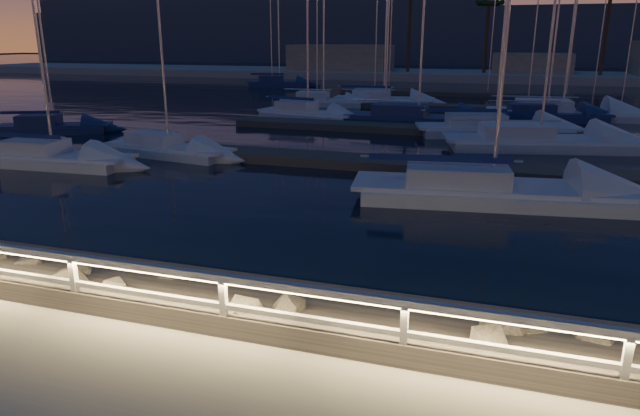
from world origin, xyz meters
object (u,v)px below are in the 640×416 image
(sailboat_a, at_px, (51,126))
(sailboat_f, at_px, (166,147))
(guard_rail, at_px, (166,282))
(sailboat_c, at_px, (491,128))
(sailboat_h, at_px, (534,140))
(sailboat_b, at_px, (50,156))
(sailboat_g, at_px, (414,118))
(sailboat_n, at_px, (383,101))
(sailboat_m, at_px, (278,83))
(sailboat_e, at_px, (306,113))
(sailboat_k, at_px, (543,115))
(sailboat_i, at_px, (321,101))
(sailboat_l, at_px, (558,112))
(sailboat_j, at_px, (381,99))
(sailboat_d, at_px, (484,188))

(sailboat_a, bearing_deg, sailboat_f, -45.35)
(guard_rail, xyz_separation_m, sailboat_c, (4.54, 26.22, -0.92))
(sailboat_h, bearing_deg, sailboat_b, -164.82)
(sailboat_a, relative_size, sailboat_b, 0.89)
(guard_rail, relative_size, sailboat_g, 2.80)
(sailboat_h, height_order, sailboat_n, sailboat_h)
(guard_rail, xyz_separation_m, sailboat_m, (-20.13, 54.95, -0.92))
(sailboat_f, bearing_deg, sailboat_m, 112.98)
(sailboat_e, bearing_deg, sailboat_k, 28.80)
(sailboat_g, bearing_deg, sailboat_c, -29.52)
(sailboat_g, height_order, sailboat_h, sailboat_h)
(sailboat_i, bearing_deg, sailboat_f, -97.42)
(sailboat_a, xyz_separation_m, sailboat_m, (-0.04, 35.67, 0.04))
(sailboat_l, distance_m, sailboat_n, 13.75)
(guard_rail, relative_size, sailboat_k, 3.22)
(sailboat_h, xyz_separation_m, sailboat_i, (-16.02, 14.90, -0.02))
(sailboat_j, relative_size, sailboat_n, 1.12)
(sailboat_c, height_order, sailboat_h, sailboat_h)
(guard_rail, bearing_deg, sailboat_b, 138.45)
(sailboat_i, bearing_deg, sailboat_d, -66.85)
(sailboat_a, xyz_separation_m, sailboat_j, (15.28, 20.95, 0.05))
(sailboat_b, relative_size, sailboat_f, 1.09)
(sailboat_a, relative_size, sailboat_i, 0.91)
(sailboat_n, bearing_deg, sailboat_c, -67.34)
(sailboat_i, xyz_separation_m, sailboat_l, (17.98, -2.44, 0.04))
(sailboat_g, relative_size, sailboat_i, 1.32)
(sailboat_c, relative_size, sailboat_d, 0.94)
(sailboat_d, distance_m, sailboat_k, 21.96)
(sailboat_c, xyz_separation_m, sailboat_k, (3.16, 7.51, -0.03))
(guard_rail, relative_size, sailboat_l, 2.62)
(sailboat_d, bearing_deg, sailboat_j, 100.86)
(sailboat_d, relative_size, sailboat_j, 1.12)
(sailboat_k, height_order, sailboat_m, sailboat_k)
(sailboat_h, distance_m, sailboat_l, 12.62)
(sailboat_b, xyz_separation_m, sailboat_j, (8.71, 28.24, 0.04))
(sailboat_f, bearing_deg, sailboat_l, 54.90)
(guard_rail, distance_m, sailboat_n, 39.43)
(sailboat_a, height_order, sailboat_e, sailboat_e)
(sailboat_a, distance_m, sailboat_n, 25.32)
(sailboat_e, distance_m, sailboat_k, 16.09)
(sailboat_e, xyz_separation_m, sailboat_g, (7.54, -0.38, 0.02))
(sailboat_j, relative_size, sailboat_l, 0.84)
(sailboat_k, bearing_deg, guard_rail, -113.82)
(sailboat_j, bearing_deg, sailboat_h, -60.91)
(sailboat_a, height_order, sailboat_d, sailboat_d)
(sailboat_a, bearing_deg, sailboat_d, -41.26)
(sailboat_j, bearing_deg, sailboat_m, 131.91)
(sailboat_n, bearing_deg, sailboat_j, 98.75)
(sailboat_c, relative_size, sailboat_i, 1.26)
(sailboat_c, xyz_separation_m, sailboat_i, (-13.80, 11.30, -0.02))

